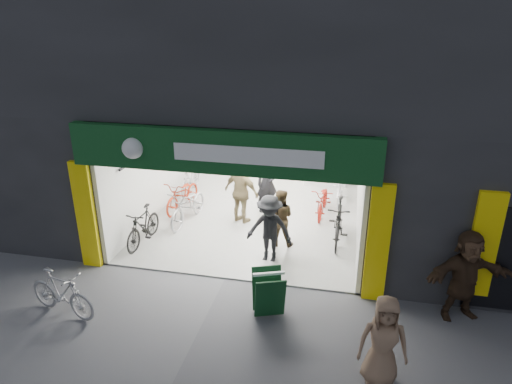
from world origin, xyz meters
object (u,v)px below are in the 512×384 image
(sandwich_board, at_px, (269,292))
(bike_right_front, at_px, (339,222))
(parked_bike, at_px, (62,293))
(pedestrian_near, at_px, (383,342))
(bike_left_front, at_px, (188,206))

(sandwich_board, bearing_deg, bike_right_front, 49.53)
(parked_bike, distance_m, pedestrian_near, 6.13)
(bike_left_front, xyz_separation_m, parked_bike, (-1.00, -4.54, -0.03))
(bike_right_front, height_order, pedestrian_near, pedestrian_near)
(bike_right_front, distance_m, sandwich_board, 3.57)
(bike_left_front, relative_size, pedestrian_near, 1.21)
(bike_right_front, relative_size, sandwich_board, 2.09)
(bike_left_front, bearing_deg, sandwich_board, -43.51)
(sandwich_board, bearing_deg, pedestrian_near, -54.15)
(pedestrian_near, relative_size, sandwich_board, 1.76)
(bike_left_front, height_order, pedestrian_near, pedestrian_near)
(bike_left_front, bearing_deg, bike_right_front, 3.03)
(bike_left_front, relative_size, parked_bike, 1.20)
(parked_bike, distance_m, sandwich_board, 4.09)
(bike_right_front, relative_size, pedestrian_near, 1.19)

